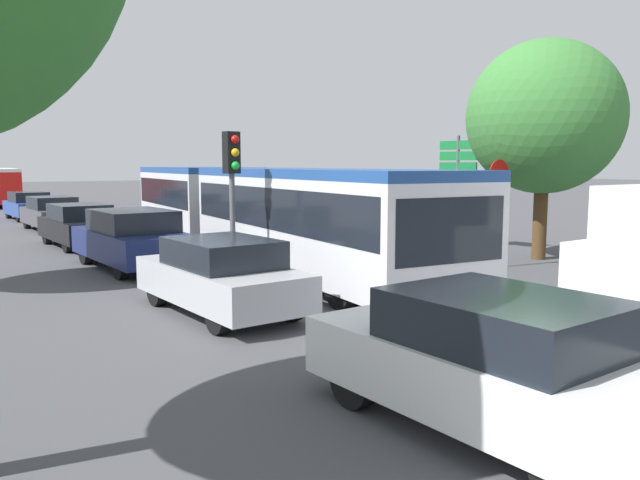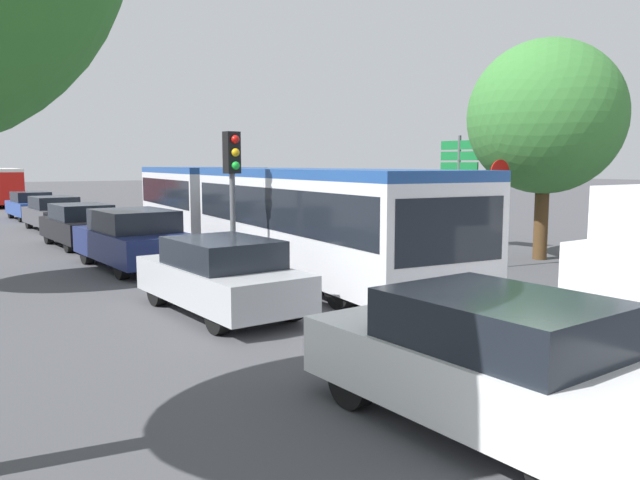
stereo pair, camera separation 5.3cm
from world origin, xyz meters
The scene contains 12 objects.
ground_plane centered at (0.00, 0.00, 0.00)m, with size 200.00×200.00×0.00m, color #47474C.
articulated_bus centered at (1.75, 11.47, 1.50)m, with size 4.06×17.61×2.59m.
queued_car_white centered at (-1.75, -0.57, 0.72)m, with size 1.97×4.19×1.42m.
queued_car_silver centered at (-1.95, 5.62, 0.70)m, with size 1.90×4.04×1.37m.
queued_car_navy centered at (-1.84, 11.43, 0.78)m, with size 2.12×4.51×1.53m.
queued_car_black centered at (-2.02, 16.71, 0.71)m, with size 1.95×4.14×1.41m.
queued_car_graphite centered at (-1.80, 22.72, 0.70)m, with size 1.92×4.08×1.39m.
queued_car_blue centered at (-1.82, 28.66, 0.69)m, with size 1.89×4.01×1.36m.
traffic_light centered at (-0.70, 7.74, 2.50)m, with size 0.35×0.38×3.40m.
no_entry_sign centered at (6.21, 6.35, 1.88)m, with size 0.70×0.08×2.82m.
direction_sign_post centered at (7.99, 9.57, 2.57)m, with size 0.27×1.39×3.60m.
tree_right_near centered at (8.33, 6.73, 3.89)m, with size 4.30×4.30×6.14m.
Camera 1 is at (-6.53, -4.68, 2.70)m, focal length 35.00 mm.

